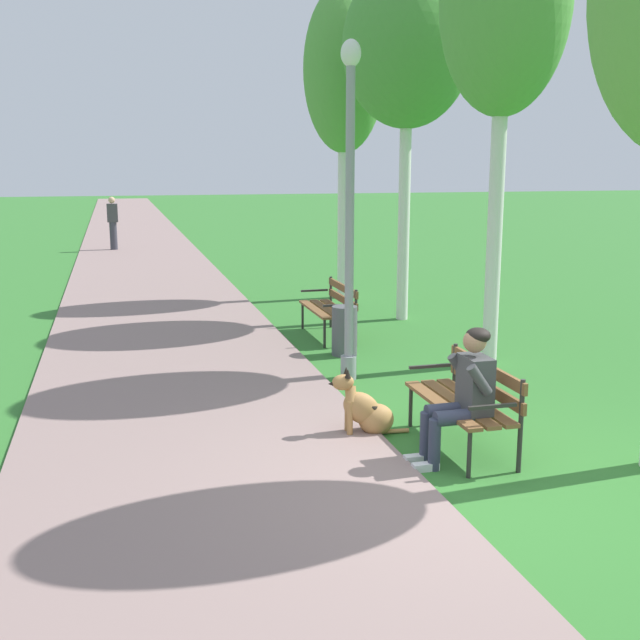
# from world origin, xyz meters

# --- Properties ---
(ground_plane) EXTENTS (120.00, 120.00, 0.00)m
(ground_plane) POSITION_xyz_m (0.00, 0.00, 0.00)
(ground_plane) COLOR #33752D
(paved_path) EXTENTS (3.53, 60.00, 0.04)m
(paved_path) POSITION_xyz_m (-2.13, 24.00, 0.02)
(paved_path) COLOR gray
(paved_path) RESTS_ON ground
(park_bench_near) EXTENTS (0.55, 1.50, 0.85)m
(park_bench_near) POSITION_xyz_m (0.33, 0.84, 0.51)
(park_bench_near) COLOR brown
(park_bench_near) RESTS_ON ground
(park_bench_mid) EXTENTS (0.55, 1.50, 0.85)m
(park_bench_mid) POSITION_xyz_m (0.38, 5.78, 0.51)
(park_bench_mid) COLOR brown
(park_bench_mid) RESTS_ON ground
(person_seated_on_near_bench) EXTENTS (0.74, 0.49, 1.25)m
(person_seated_on_near_bench) POSITION_xyz_m (0.12, 0.50, 0.68)
(person_seated_on_near_bench) COLOR #33384C
(person_seated_on_near_bench) RESTS_ON ground
(dog_shepherd) EXTENTS (0.83, 0.32, 0.71)m
(dog_shepherd) POSITION_xyz_m (-0.50, 1.40, 0.26)
(dog_shepherd) COLOR #B27F47
(dog_shepherd) RESTS_ON ground
(lamp_post_near) EXTENTS (0.24, 0.24, 4.09)m
(lamp_post_near) POSITION_xyz_m (-0.06, 3.42, 2.12)
(lamp_post_near) COLOR gray
(lamp_post_near) RESTS_ON ground
(birch_tree_second) EXTENTS (1.61, 1.74, 6.10)m
(birch_tree_second) POSITION_xyz_m (1.98, 3.61, 4.62)
(birch_tree_second) COLOR silver
(birch_tree_second) RESTS_ON ground
(birch_tree_third) EXTENTS (2.15, 2.01, 5.87)m
(birch_tree_third) POSITION_xyz_m (1.94, 6.82, 4.51)
(birch_tree_third) COLOR silver
(birch_tree_third) RESTS_ON ground
(birch_tree_fourth) EXTENTS (1.58, 1.50, 5.99)m
(birch_tree_fourth) POSITION_xyz_m (1.57, 9.21, 4.36)
(birch_tree_fourth) COLOR silver
(birch_tree_fourth) RESTS_ON ground
(litter_bin) EXTENTS (0.36, 0.36, 0.70)m
(litter_bin) POSITION_xyz_m (0.24, 4.62, 0.35)
(litter_bin) COLOR #515156
(litter_bin) RESTS_ON ground
(pedestrian_distant) EXTENTS (0.32, 0.22, 1.65)m
(pedestrian_distant) POSITION_xyz_m (-2.87, 19.06, 0.84)
(pedestrian_distant) COLOR #383842
(pedestrian_distant) RESTS_ON ground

